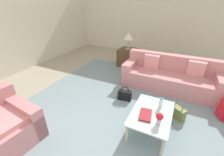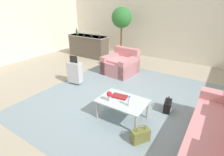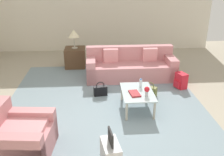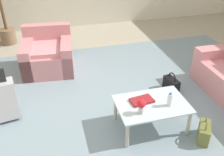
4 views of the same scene
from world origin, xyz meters
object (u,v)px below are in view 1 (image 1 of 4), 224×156
Objects in this scene: couch at (170,77)px; armchair at (0,127)px; side_table at (128,57)px; handbag_olive at (177,112)px; water_bottle at (161,103)px; table_lamp at (129,37)px; handbag_black at (125,95)px; coffee_table at (151,115)px; coffee_table_book at (146,115)px; flower_vase at (159,118)px.

armchair is at bearing 143.66° from couch.
couch is 1.89m from side_table.
handbag_olive is (-2.20, -1.91, -0.17)m from side_table.
water_bottle is 0.57× the size of handbag_olive.
table_lamp reaches higher than handbag_black.
side_table reaches higher than coffee_table.
couch is 1.92m from coffee_table_book.
armchair is 2.72m from water_bottle.
coffee_table is 0.77m from handbag_olive.
handbag_black is (0.83, 0.69, -0.31)m from coffee_table_book.
couch is 2.49× the size of coffee_table.
coffee_table is at bearing -41.75° from coffee_table_book.
armchair is at bearing 111.26° from coffee_table_book.
armchair is 1.08× the size of coffee_table.
flower_vase reaches higher than water_bottle.
coffee_table_book is at bearing -154.07° from table_lamp.
handbag_olive is (0.82, -0.26, -0.42)m from flower_vase.
armchair reaches higher than handbag_olive.
couch reaches higher than water_bottle.
coffee_table is at bearing 176.80° from couch.
table_lamp reaches higher than water_bottle.
flower_vase is (1.07, -2.32, 0.25)m from armchair.
coffee_table_book is 0.55× the size of table_lamp.
table_lamp reaches higher than flower_vase.
couch reaches higher than handbag_olive.
coffee_table_book is at bearing 174.62° from couch.
flower_vase is at bearing -121.56° from coffee_table_book.
side_table reaches higher than handbag_black.
couch is at bearing -38.87° from handbag_black.
coffee_table is 3.10× the size of coffee_table_book.
flower_vase is (-2.01, -0.05, 0.24)m from couch.
flower_vase is at bearing -178.57° from couch.
flower_vase is 0.33× the size of side_table.
table_lamp is 2.39m from handbag_black.
side_table is (2.92, 1.42, -0.14)m from coffee_table_book.
flower_vase is 3.45m from side_table.
table_lamp is at bearing 57.73° from couch.
coffee_table is at bearing -151.82° from table_lamp.
water_bottle is at bearing -148.39° from side_table.
couch is at bearing 14.71° from handbag_olive.
coffee_table is 1.70× the size of table_lamp.
couch reaches higher than handbag_black.
coffee_table is 1.07m from handbag_black.
coffee_table_book is at bearing -154.07° from side_table.
armchair is at bearing 123.36° from water_bottle.
armchair reaches higher than handbag_black.
couch is 11.84× the size of flower_vase.
coffee_table is 2.72× the size of handbag_olive.
water_bottle reaches higher than side_table.
flower_vase is at bearing -65.16° from armchair.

